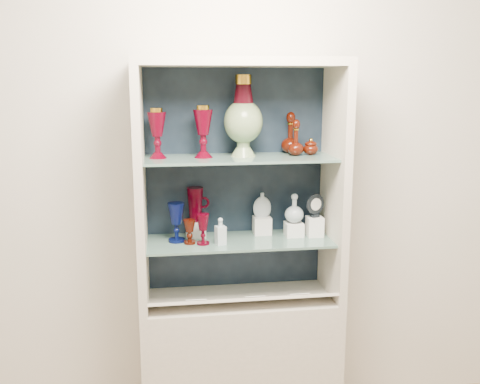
{
  "coord_description": "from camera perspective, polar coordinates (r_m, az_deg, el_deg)",
  "views": [
    {
      "loc": [
        -0.36,
        -1.01,
        1.84
      ],
      "look_at": [
        0.0,
        1.53,
        1.3
      ],
      "focal_mm": 40.0,
      "sensor_mm": 36.0,
      "label": 1
    }
  ],
  "objects": [
    {
      "name": "enamel_urn",
      "position": [
        2.63,
        0.36,
        8.11
      ],
      "size": [
        0.21,
        0.21,
        0.39
      ],
      "primitive_type": null,
      "rotation": [
        0.0,
        0.0,
        -0.08
      ],
      "color": "#0B431F",
      "rests_on": "shelf_upper"
    },
    {
      "name": "cabinet_top_cap",
      "position": [
        2.56,
        -0.0,
        13.69
      ],
      "size": [
        1.0,
        0.4,
        0.04
      ],
      "primitive_type": "cube",
      "color": "#BEB5A2",
      "rests_on": "cabinet_side_left"
    },
    {
      "name": "shelf_upper",
      "position": [
        2.61,
        -0.06,
        3.62
      ],
      "size": [
        0.92,
        0.34,
        0.01
      ],
      "primitive_type": "cube",
      "color": "slate",
      "rests_on": "cabinet_side_left"
    },
    {
      "name": "ruby_goblet_small",
      "position": [
        2.63,
        -5.4,
        -4.25
      ],
      "size": [
        0.08,
        0.08,
        0.12
      ],
      "primitive_type": null,
      "rotation": [
        0.0,
        0.0,
        0.38
      ],
      "color": "#430F04",
      "rests_on": "shelf_lower"
    },
    {
      "name": "cobalt_goblet",
      "position": [
        2.66,
        -6.81,
        -3.23
      ],
      "size": [
        0.11,
        0.11,
        0.2
      ],
      "primitive_type": null,
      "rotation": [
        0.0,
        0.0,
        -0.43
      ],
      "color": "#080F42",
      "rests_on": "shelf_lower"
    },
    {
      "name": "clear_square_bottle",
      "position": [
        2.61,
        -2.1,
        -4.18
      ],
      "size": [
        0.06,
        0.06,
        0.13
      ],
      "primitive_type": null,
      "rotation": [
        0.0,
        0.0,
        0.28
      ],
      "color": "#A6B7BF",
      "rests_on": "shelf_lower"
    },
    {
      "name": "shelf_lower",
      "position": [
        2.7,
        -0.06,
        -5.24
      ],
      "size": [
        0.92,
        0.34,
        0.01
      ],
      "primitive_type": "cube",
      "color": "slate",
      "rests_on": "cabinet_side_left"
    },
    {
      "name": "wall_back",
      "position": [
        2.82,
        -0.63,
        2.9
      ],
      "size": [
        3.5,
        0.02,
        2.8
      ],
      "primitive_type": "cube",
      "color": "beige",
      "rests_on": "ground"
    },
    {
      "name": "pedestal_lamp_left",
      "position": [
        2.59,
        -8.83,
        6.21
      ],
      "size": [
        0.12,
        0.12,
        0.24
      ],
      "primitive_type": null,
      "rotation": [
        0.0,
        0.0,
        -0.41
      ],
      "color": "#4D0110",
      "rests_on": "shelf_upper"
    },
    {
      "name": "label_card_1",
      "position": [
        2.67,
        1.55,
        -11.1
      ],
      "size": [
        0.1,
        0.06,
        0.03
      ],
      "primitive_type": "cube",
      "rotation": [
        -0.44,
        0.0,
        0.0
      ],
      "color": "white",
      "rests_on": "label_ledge"
    },
    {
      "name": "lidded_bowl",
      "position": [
        2.7,
        7.55,
        4.85
      ],
      "size": [
        0.08,
        0.08,
        0.09
      ],
      "primitive_type": null,
      "rotation": [
        0.0,
        0.0,
        -0.01
      ],
      "color": "#430F04",
      "rests_on": "shelf_upper"
    },
    {
      "name": "riser_clear_round_decanter",
      "position": [
        2.77,
        5.77,
        -3.97
      ],
      "size": [
        0.09,
        0.09,
        0.07
      ],
      "primitive_type": "cube",
      "color": "silver",
      "rests_on": "shelf_lower"
    },
    {
      "name": "label_card_2",
      "position": [
        2.72,
        6.23,
        -10.79
      ],
      "size": [
        0.1,
        0.06,
        0.03
      ],
      "primitive_type": "cube",
      "rotation": [
        -0.44,
        0.0,
        0.0
      ],
      "color": "white",
      "rests_on": "label_ledge"
    },
    {
      "name": "cabinet_base",
      "position": [
        2.95,
        -0.0,
        -17.87
      ],
      "size": [
        1.0,
        0.4,
        0.75
      ],
      "primitive_type": "cube",
      "color": "#BEB5A2",
      "rests_on": "ground"
    },
    {
      "name": "label_card_0",
      "position": [
        2.64,
        -4.72,
        -11.41
      ],
      "size": [
        0.1,
        0.06,
        0.03
      ],
      "primitive_type": "cube",
      "rotation": [
        -0.44,
        0.0,
        0.0
      ],
      "color": "white",
      "rests_on": "label_ledge"
    },
    {
      "name": "riser_cameo_medallion",
      "position": [
        2.78,
        7.96,
        -3.66
      ],
      "size": [
        0.08,
        0.08,
        0.1
      ],
      "primitive_type": "cube",
      "color": "silver",
      "rests_on": "shelf_lower"
    },
    {
      "name": "clear_round_decanter",
      "position": [
        2.74,
        5.81,
        -1.8
      ],
      "size": [
        0.12,
        0.12,
        0.15
      ],
      "primitive_type": null,
      "rotation": [
        0.0,
        0.0,
        -0.31
      ],
      "color": "#A6B7BF",
      "rests_on": "riser_clear_round_decanter"
    },
    {
      "name": "flat_flask",
      "position": [
        2.77,
        2.37,
        -1.35
      ],
      "size": [
        0.1,
        0.04,
        0.13
      ],
      "primitive_type": null,
      "rotation": [
        0.0,
        0.0,
        0.0
      ],
      "color": "#A7B6BB",
      "rests_on": "riser_flat_flask"
    },
    {
      "name": "riser_flat_flask",
      "position": [
        2.8,
        2.36,
        -3.57
      ],
      "size": [
        0.09,
        0.09,
        0.09
      ],
      "primitive_type": "cube",
      "color": "silver",
      "rests_on": "shelf_lower"
    },
    {
      "name": "ruby_goblet_tall",
      "position": [
        2.61,
        -3.98,
        -3.98
      ],
      "size": [
        0.08,
        0.08,
        0.15
      ],
      "primitive_type": null,
      "rotation": [
        0.0,
        0.0,
        -0.27
      ],
      "color": "#4D0110",
      "rests_on": "shelf_lower"
    },
    {
      "name": "riser_ruby_pitcher",
      "position": [
        2.76,
        -4.75,
        -3.9
      ],
      "size": [
        0.1,
        0.1,
        0.08
      ],
      "primitive_type": "cube",
      "color": "silver",
      "rests_on": "shelf_lower"
    },
    {
      "name": "cabinet_side_right",
      "position": [
        2.72,
        10.06,
        0.81
      ],
      "size": [
        0.04,
        0.4,
        1.15
      ],
      "primitive_type": "cube",
      "color": "#BEB5A2",
      "rests_on": "cabinet_base"
    },
    {
      "name": "ruby_pitcher",
      "position": [
        2.73,
        -4.79,
        -1.32
      ],
      "size": [
        0.14,
        0.09,
        0.18
      ],
      "primitive_type": null,
      "rotation": [
        0.0,
        0.0,
        -0.05
      ],
      "color": "#4D0110",
      "rests_on": "riser_ruby_pitcher"
    },
    {
      "name": "cameo_medallion",
      "position": [
        2.75,
        8.03,
        -1.41
      ],
      "size": [
        0.11,
        0.07,
        0.12
      ],
      "primitive_type": null,
      "rotation": [
        0.0,
        0.0,
        0.38
      ],
      "color": "black",
      "rests_on": "riser_cameo_medallion"
    },
    {
      "name": "cabinet_back_panel",
      "position": [
        2.8,
        -0.55,
        1.29
      ],
      "size": [
        0.98,
        0.02,
        1.15
      ],
      "primitive_type": "cube",
      "color": "black",
      "rests_on": "cabinet_base"
    },
    {
      "name": "cabinet_side_left",
      "position": [
        2.59,
        -10.57,
        0.23
      ],
      "size": [
        0.04,
        0.4,
        1.15
      ],
      "primitive_type": "cube",
      "color": "#BEB5A2",
      "rests_on": "cabinet_base"
    },
    {
      "name": "ruby_decanter_a",
      "position": [
        2.66,
        6.0,
        6.02
      ],
      "size": [
        0.08,
        0.08,
        0.2
      ],
      "primitive_type": null,
      "rotation": [
        0.0,
        0.0,
        0.06
      ],
      "color": "#430F04",
      "rests_on": "shelf_upper"
    },
    {
      "name": "label_ledge",
      "position": [
        2.67,
        0.34,
        -11.47
      ],
      "size": [
        0.92,
        0.17,
        0.09
      ],
      "primitive_type": "cube",
      "rotation": [
        -0.44,
        0.0,
        0.0
      ],
      "color": "#BEB5A2",
      "rests_on": "cabinet_base"
    },
    {
      "name": "ruby_decanter_b",
      "position": [
        2.75,
        5.41,
        6.45
      ],
      "size": [
        0.11,
        0.11,
        0.22
      ],
      "primitive_type": null,
      "rotation": [
        0.0,
        0.0,
        0.19
      ],
      "color": "#430F04",
      "rests_on": "shelf_upper"
    },
    {
      "name": "pedestal_lamp_right",
      "position": [
        2.59,
        -3.96,
        6.44
      ],
      "size": [
        0.12,
        0.12,
        0.25
      ],
      "primitive_type": null,
      "rotation": [
        0.0,
        0.0,
        0.32
      ],
      "color": "#4D0110",
      "rests_on": "shelf_upper"
    }
  ]
}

